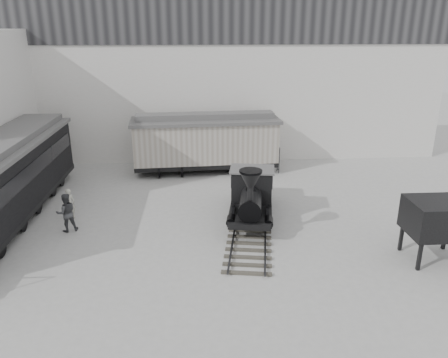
{
  "coord_description": "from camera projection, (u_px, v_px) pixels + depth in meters",
  "views": [
    {
      "loc": [
        -0.56,
        -16.1,
        9.26
      ],
      "look_at": [
        0.86,
        4.3,
        2.0
      ],
      "focal_mm": 35.0,
      "sensor_mm": 36.0,
      "label": 1
    }
  ],
  "objects": [
    {
      "name": "boxcar",
      "position": [
        206.0,
        141.0,
        28.52
      ],
      "size": [
        9.69,
        3.5,
        3.91
      ],
      "rotation": [
        0.0,
        0.0,
        0.06
      ],
      "color": "black",
      "rests_on": "ground"
    },
    {
      "name": "ground",
      "position": [
        211.0,
        259.0,
        18.26
      ],
      "size": [
        90.0,
        90.0,
        0.0
      ],
      "primitive_type": "plane",
      "color": "#9E9E9B"
    },
    {
      "name": "passenger_coach",
      "position": [
        6.0,
        179.0,
        21.42
      ],
      "size": [
        3.27,
        14.24,
        3.8
      ],
      "rotation": [
        0.0,
        0.0,
        -0.01
      ],
      "color": "black",
      "rests_on": "ground"
    },
    {
      "name": "locomotive",
      "position": [
        251.0,
        198.0,
        21.49
      ],
      "size": [
        3.47,
        9.44,
        3.26
      ],
      "rotation": [
        0.0,
        0.0,
        -0.16
      ],
      "color": "#3A3730",
      "rests_on": "ground"
    },
    {
      "name": "coal_hopper",
      "position": [
        437.0,
        222.0,
        17.69
      ],
      "size": [
        2.39,
        1.96,
        2.6
      ],
      "rotation": [
        0.0,
        0.0,
        -0.01
      ],
      "color": "black",
      "rests_on": "ground"
    },
    {
      "name": "north_wall",
      "position": [
        201.0,
        81.0,
        30.49
      ],
      "size": [
        34.0,
        2.51,
        11.0
      ],
      "color": "silver",
      "rests_on": "ground"
    },
    {
      "name": "visitor_a",
      "position": [
        69.0,
        204.0,
        21.82
      ],
      "size": [
        0.68,
        0.58,
        1.59
      ],
      "primitive_type": "imported",
      "rotation": [
        0.0,
        0.0,
        3.55
      ],
      "color": "#B9B9AA",
      "rests_on": "ground"
    },
    {
      "name": "visitor_b",
      "position": [
        66.0,
        213.0,
        20.43
      ],
      "size": [
        1.11,
        1.0,
        1.88
      ],
      "primitive_type": "imported",
      "rotation": [
        0.0,
        0.0,
        3.52
      ],
      "color": "#3B3C3F",
      "rests_on": "ground"
    }
  ]
}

